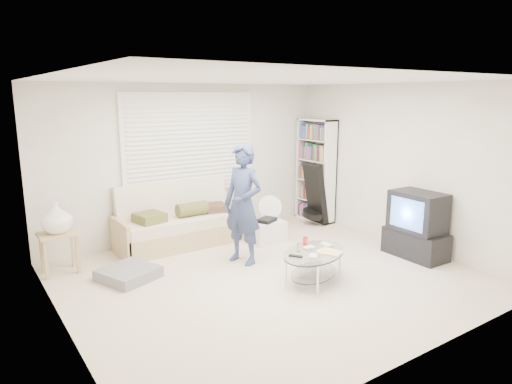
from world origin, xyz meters
TOP-DOWN VIEW (x-y plane):
  - ground at (0.00, 0.00)m, footprint 5.00×5.00m
  - room_shell at (0.00, 0.48)m, footprint 5.02×4.52m
  - window_blinds at (0.00, 2.20)m, footprint 2.32×0.08m
  - futon_sofa at (-0.39, 1.87)m, footprint 2.01×0.81m
  - grey_floor_pillow at (-1.55, 0.97)m, footprint 0.82×0.82m
  - side_table at (-2.22, 1.68)m, footprint 0.49×0.39m
  - bookshelf at (2.32, 1.78)m, footprint 0.30×0.80m
  - guitar_case at (2.11, 1.53)m, footprint 0.40×0.41m
  - floor_fan at (1.07, 1.54)m, footprint 0.42×0.28m
  - storage_bin at (0.81, 1.21)m, footprint 0.55×0.39m
  - tv_unit at (2.20, -0.57)m, footprint 0.51×0.90m
  - coffee_table at (0.37, -0.43)m, footprint 1.25×1.06m
  - standing_person at (0.00, 0.65)m, footprint 0.58×0.71m

SIDE VIEW (x-z plane):
  - ground at x=0.00m, z-range 0.00..0.00m
  - grey_floor_pillow at x=-1.55m, z-range 0.00..0.14m
  - storage_bin at x=0.81m, z-range -0.02..0.37m
  - coffee_table at x=0.37m, z-range 0.06..0.58m
  - futon_sofa at x=-0.39m, z-range -0.17..0.81m
  - floor_fan at x=1.07m, z-range 0.06..0.73m
  - tv_unit at x=2.20m, z-range -0.01..0.95m
  - guitar_case at x=2.11m, z-range -0.06..1.04m
  - side_table at x=-2.22m, z-range 0.23..1.20m
  - standing_person at x=0.00m, z-range 0.00..1.67m
  - bookshelf at x=2.32m, z-range 0.00..1.89m
  - window_blinds at x=0.00m, z-range 0.74..2.36m
  - room_shell at x=0.00m, z-range 0.37..2.88m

